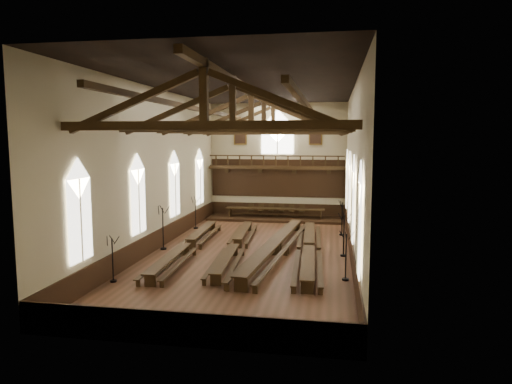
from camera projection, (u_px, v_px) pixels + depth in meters
ground at (251, 252)px, 27.92m from camera, size 26.00×26.00×0.00m
room_walls at (251, 146)px, 27.17m from camera, size 26.00×26.00×26.00m
wainscot_band at (251, 242)px, 27.85m from camera, size 12.00×26.00×1.20m
side_windows at (251, 191)px, 27.49m from camera, size 11.85×19.80×4.50m
end_window at (277, 135)px, 39.72m from camera, size 2.80×0.12×3.80m
minstrels_gallery at (277, 173)px, 39.87m from camera, size 11.80×1.24×3.70m
portraits at (277, 136)px, 39.73m from camera, size 7.75×0.09×1.45m
roof_trusses at (251, 116)px, 26.97m from camera, size 11.70×25.70×2.80m
refectory_row_a at (188, 244)px, 27.82m from camera, size 1.72×13.96×0.70m
refectory_row_b at (235, 244)px, 27.89m from camera, size 1.76×13.66×0.66m
refectory_row_c at (276, 244)px, 27.39m from camera, size 2.35×15.09×0.81m
refectory_row_d at (309, 247)px, 26.97m from camera, size 1.75×14.23×0.73m
dais at (275, 218)px, 39.08m from camera, size 11.40×3.12×0.21m
high_table at (275, 210)px, 38.99m from camera, size 8.47×1.00×0.79m
high_chairs at (276, 209)px, 39.81m from camera, size 4.96×0.47×1.03m
candelabrum_left_near at (113, 268)px, 22.00m from camera, size 0.62×0.70×2.28m
candelabrum_left_mid at (163, 236)px, 28.47m from camera, size 0.74×0.86×2.78m
candelabrum_left_far at (196, 219)px, 35.15m from camera, size 0.73×0.74×2.49m
candelabrum_right_near at (346, 265)px, 22.27m from camera, size 0.74×0.70×2.45m
candelabrum_right_mid at (344, 243)px, 26.83m from camera, size 0.79×0.74×2.61m
candelabrum_right_far at (342, 225)px, 32.68m from camera, size 0.72×0.77×2.54m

